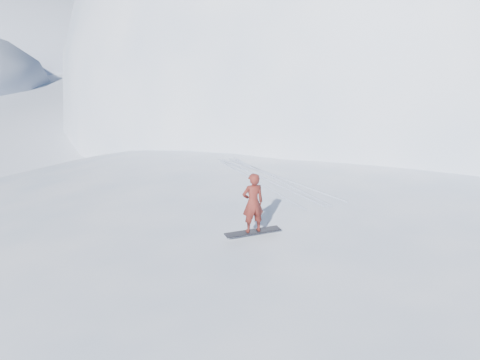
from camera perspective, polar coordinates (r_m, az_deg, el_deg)
The scene contains 8 objects.
ground at distance 14.26m, azimuth 12.74°, elevation -13.72°, with size 400.00×400.00×0.00m, color white.
near_ridge at distance 16.95m, azimuth 10.37°, elevation -8.07°, with size 36.00×28.00×4.80m, color white.
summit_peak at distance 46.74m, azimuth 19.38°, elevation 8.22°, with size 60.00×56.00×56.00m, color white.
peak_shoulder at distance 35.24m, azimuth 9.81°, elevation 5.93°, with size 28.00×24.00×18.00m, color white.
wind_bumps at distance 15.60m, azimuth 6.87°, elevation -10.35°, with size 16.00×14.40×1.00m.
snowboard at distance 12.11m, azimuth 1.56°, elevation -6.31°, with size 1.48×0.28×0.02m, color black.
snowboarder at distance 11.80m, azimuth 1.59°, elevation -2.80°, with size 0.57×0.37×1.57m, color maroon.
board_tracks at distance 16.20m, azimuth 3.61°, elevation 0.20°, with size 2.41×5.94×0.04m.
Camera 1 is at (-6.73, -10.10, 7.49)m, focal length 35.00 mm.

